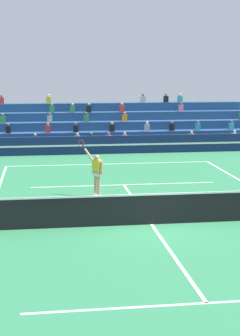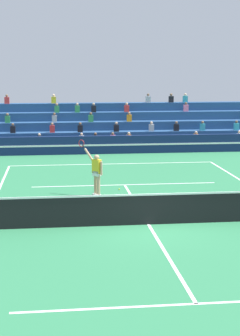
% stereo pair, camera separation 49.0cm
% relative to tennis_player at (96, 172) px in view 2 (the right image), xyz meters
% --- Properties ---
extents(ground_plane, '(120.00, 120.00, 0.00)m').
position_rel_tennis_player_xyz_m(ground_plane, '(1.42, -4.42, -0.98)').
color(ground_plane, '#2D7A4C').
extents(court_lines, '(11.10, 23.90, 0.01)m').
position_rel_tennis_player_xyz_m(court_lines, '(1.42, -4.42, -0.98)').
color(court_lines, white).
rests_on(court_lines, ground).
extents(tennis_net, '(12.00, 0.10, 1.10)m').
position_rel_tennis_player_xyz_m(tennis_net, '(1.42, -4.42, -0.44)').
color(tennis_net, slate).
rests_on(tennis_net, ground).
extents(sponsor_banner_wall, '(18.00, 0.26, 1.10)m').
position_rel_tennis_player_xyz_m(sponsor_banner_wall, '(1.42, 11.10, -0.43)').
color(sponsor_banner_wall, navy).
rests_on(sponsor_banner_wall, ground).
extents(bleacher_stand, '(20.57, 4.75, 3.38)m').
position_rel_tennis_player_xyz_m(bleacher_stand, '(1.42, 14.90, 0.03)').
color(bleacher_stand, navy).
rests_on(bleacher_stand, ground).
extents(tennis_player, '(0.96, 0.98, 2.32)m').
position_rel_tennis_player_xyz_m(tennis_player, '(0.00, 0.00, 0.00)').
color(tennis_player, tan).
rests_on(tennis_player, ground).
extents(tennis_ball, '(0.07, 0.07, 0.07)m').
position_rel_tennis_player_xyz_m(tennis_ball, '(1.05, 1.00, -0.95)').
color(tennis_ball, '#C6DB33').
rests_on(tennis_ball, ground).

